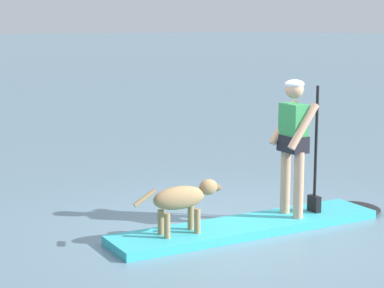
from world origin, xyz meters
name	(u,v)px	position (x,y,z in m)	size (l,w,h in m)	color
ground_plane	(247,231)	(0.00, 0.00, 0.00)	(400.00, 400.00, 0.00)	slate
paddleboard	(264,224)	(0.23, -0.05, 0.05)	(3.72, 1.40, 0.10)	#33B2BF
person_paddler	(294,138)	(0.64, -0.13, 1.05)	(0.65, 0.54, 1.65)	tan
dog	(183,199)	(-0.84, 0.17, 0.49)	(1.08, 0.35, 0.58)	#997A51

